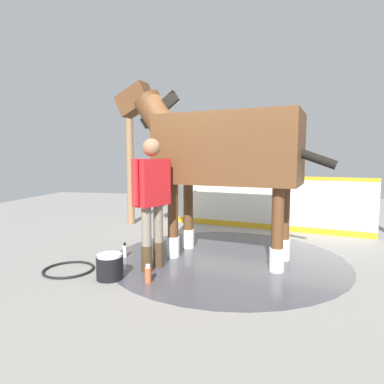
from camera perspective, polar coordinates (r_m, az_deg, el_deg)
ground_plane at (r=5.29m, az=6.74°, el=-10.80°), size 16.00×16.00×0.02m
wet_patch at (r=5.07m, az=6.18°, el=-11.40°), size 3.51×3.51×0.00m
barrier_wall at (r=7.10m, az=11.94°, el=-2.12°), size 1.14×4.29×1.14m
roof_post_near at (r=7.53m, az=-10.78°, el=5.35°), size 0.16×0.16×2.88m
horse at (r=4.87m, az=5.12°, el=7.08°), size 1.47×3.36×2.74m
handler at (r=4.39m, az=-7.00°, el=-0.34°), size 0.64×0.42×1.77m
wash_bucket at (r=4.32m, az=-14.18°, el=-12.53°), size 0.33×0.33×0.32m
bottle_shampoo at (r=5.15m, az=-11.67°, el=-10.01°), size 0.06×0.06×0.23m
bottle_spray at (r=4.11m, az=-7.70°, el=-14.09°), size 0.08×0.08×0.23m
hose_coil at (r=4.80m, az=-20.75°, el=-12.55°), size 0.67×0.67×0.03m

